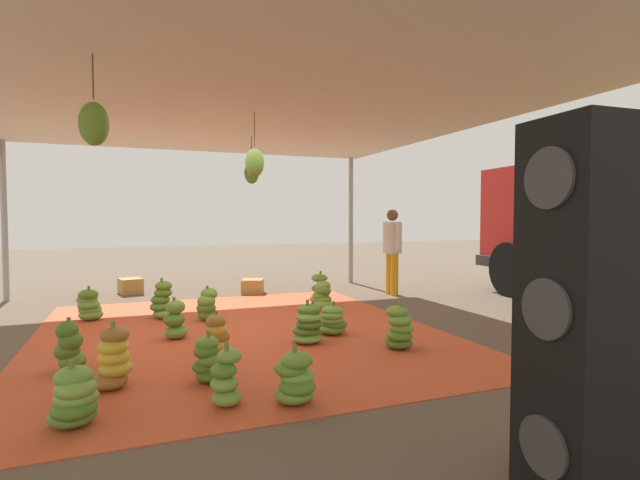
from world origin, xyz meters
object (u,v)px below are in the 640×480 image
(banana_bunch_5, at_px, (332,321))
(banana_bunch_7, at_px, (74,399))
(banana_bunch_13, at_px, (308,325))
(banana_bunch_12, at_px, (89,306))
(banana_bunch_3, at_px, (162,301))
(banana_bunch_11, at_px, (226,379))
(worker_1, at_px, (566,257))
(banana_bunch_10, at_px, (207,305))
(banana_bunch_2, at_px, (69,347))
(crate_0, at_px, (253,286))
(banana_bunch_0, at_px, (208,360))
(banana_bunch_1, at_px, (217,334))
(worker_0, at_px, (392,245))
(banana_bunch_4, at_px, (175,321))
(banana_bunch_15, at_px, (320,290))
(speaker_stack, at_px, (576,316))
(banana_bunch_14, at_px, (323,296))
(crate_1, at_px, (130,286))
(banana_bunch_9, at_px, (295,379))
(banana_bunch_8, at_px, (399,329))
(banana_bunch_6, at_px, (113,359))

(banana_bunch_5, bearing_deg, banana_bunch_7, -56.13)
(banana_bunch_13, bearing_deg, banana_bunch_7, -56.06)
(banana_bunch_12, bearing_deg, banana_bunch_3, 76.49)
(banana_bunch_11, bearing_deg, worker_1, 102.86)
(banana_bunch_10, distance_m, banana_bunch_11, 3.14)
(banana_bunch_2, bearing_deg, crate_0, 146.05)
(banana_bunch_0, xyz_separation_m, banana_bunch_1, (-0.89, 0.22, 0.01))
(banana_bunch_7, relative_size, banana_bunch_10, 0.95)
(banana_bunch_3, xyz_separation_m, banana_bunch_11, (3.51, 0.27, -0.05))
(banana_bunch_1, distance_m, banana_bunch_2, 1.39)
(banana_bunch_7, height_order, banana_bunch_11, banana_bunch_11)
(worker_0, distance_m, crate_0, 2.77)
(banana_bunch_4, xyz_separation_m, banana_bunch_12, (-1.51, -1.04, -0.01))
(banana_bunch_4, distance_m, banana_bunch_15, 2.95)
(worker_0, distance_m, speaker_stack, 6.68)
(banana_bunch_7, relative_size, banana_bunch_12, 0.96)
(banana_bunch_5, bearing_deg, banana_bunch_13, -56.56)
(worker_1, bearing_deg, banana_bunch_15, -139.21)
(banana_bunch_14, bearing_deg, crate_1, -136.26)
(banana_bunch_14, bearing_deg, banana_bunch_4, -65.99)
(banana_bunch_3, relative_size, banana_bunch_7, 1.26)
(banana_bunch_15, bearing_deg, banana_bunch_9, -23.82)
(banana_bunch_15, relative_size, worker_1, 0.34)
(banana_bunch_11, bearing_deg, banana_bunch_7, -88.65)
(banana_bunch_9, distance_m, banana_bunch_11, 0.53)
(banana_bunch_0, height_order, worker_1, worker_1)
(banana_bunch_7, xyz_separation_m, crate_1, (-6.19, 0.34, -0.06))
(banana_bunch_8, distance_m, banana_bunch_10, 2.84)
(banana_bunch_12, distance_m, crate_1, 2.48)
(banana_bunch_12, relative_size, banana_bunch_14, 0.99)
(banana_bunch_3, relative_size, banana_bunch_8, 1.10)
(banana_bunch_13, height_order, worker_1, worker_1)
(worker_0, bearing_deg, banana_bunch_6, -53.09)
(banana_bunch_9, bearing_deg, banana_bunch_14, 155.10)
(banana_bunch_10, xyz_separation_m, banana_bunch_15, (-0.73, 1.97, 0.01))
(banana_bunch_4, distance_m, worker_0, 4.62)
(banana_bunch_2, relative_size, banana_bunch_3, 0.87)
(banana_bunch_9, height_order, banana_bunch_14, banana_bunch_14)
(banana_bunch_13, bearing_deg, banana_bunch_6, -69.01)
(banana_bunch_12, xyz_separation_m, worker_1, (2.67, 5.91, 0.71))
(banana_bunch_9, bearing_deg, banana_bunch_1, -168.29)
(banana_bunch_2, height_order, worker_1, worker_1)
(banana_bunch_4, xyz_separation_m, worker_1, (1.17, 4.87, 0.71))
(banana_bunch_7, bearing_deg, banana_bunch_4, 159.54)
(banana_bunch_7, xyz_separation_m, crate_0, (-5.36, 2.52, -0.07))
(worker_1, bearing_deg, banana_bunch_1, -94.98)
(banana_bunch_6, distance_m, banana_bunch_15, 4.41)
(banana_bunch_2, bearing_deg, worker_1, 87.37)
(banana_bunch_1, height_order, banana_bunch_9, banana_bunch_1)
(banana_bunch_11, xyz_separation_m, worker_1, (-1.07, 4.68, 0.72))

